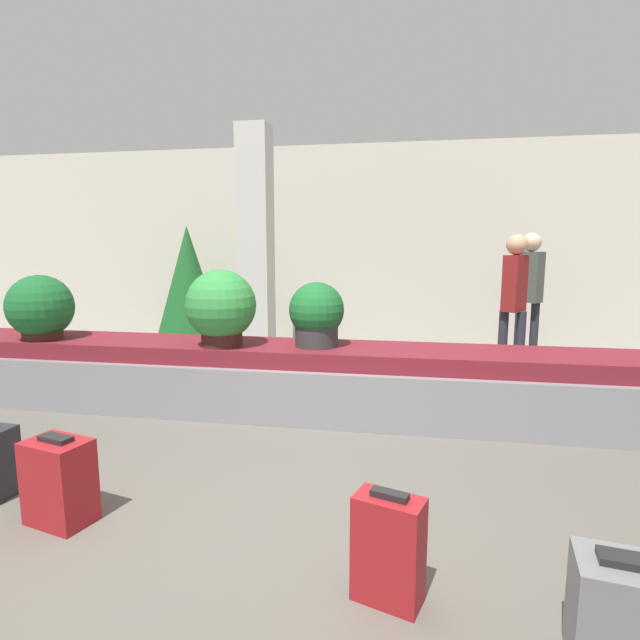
{
  "coord_description": "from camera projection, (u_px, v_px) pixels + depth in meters",
  "views": [
    {
      "loc": [
        0.81,
        -2.86,
        1.62
      ],
      "look_at": [
        0.0,
        1.72,
        0.91
      ],
      "focal_mm": 28.0,
      "sensor_mm": 36.0,
      "label": 1
    }
  ],
  "objects": [
    {
      "name": "ground_plane",
      "position": [
        273.0,
        502.0,
        3.17
      ],
      "size": [
        18.0,
        18.0,
        0.0
      ],
      "primitive_type": "plane",
      "color": "#59544C"
    },
    {
      "name": "back_wall",
      "position": [
        359.0,
        245.0,
        8.14
      ],
      "size": [
        18.0,
        0.06,
        3.2
      ],
      "color": "beige",
      "rests_on": "ground_plane"
    },
    {
      "name": "carousel",
      "position": [
        320.0,
        381.0,
        4.8
      ],
      "size": [
        8.27,
        0.91,
        0.66
      ],
      "color": "gray",
      "rests_on": "ground_plane"
    },
    {
      "name": "pillar",
      "position": [
        256.0,
        246.0,
        6.86
      ],
      "size": [
        0.42,
        0.42,
        3.2
      ],
      "color": "silver",
      "rests_on": "ground_plane"
    },
    {
      "name": "suitcase_0",
      "position": [
        619.0,
        617.0,
        1.88
      ],
      "size": [
        0.37,
        0.32,
        0.48
      ],
      "rotation": [
        0.0,
        0.0,
        -0.16
      ],
      "color": "slate",
      "rests_on": "ground_plane"
    },
    {
      "name": "suitcase_1",
      "position": [
        388.0,
        549.0,
        2.26
      ],
      "size": [
        0.35,
        0.26,
        0.53
      ],
      "rotation": [
        0.0,
        0.0,
        -0.32
      ],
      "color": "maroon",
      "rests_on": "ground_plane"
    },
    {
      "name": "suitcase_3",
      "position": [
        59.0,
        481.0,
        2.91
      ],
      "size": [
        0.42,
        0.33,
        0.53
      ],
      "rotation": [
        0.0,
        0.0,
        -0.24
      ],
      "color": "maroon",
      "rests_on": "ground_plane"
    },
    {
      "name": "potted_plant_0",
      "position": [
        317.0,
        315.0,
        4.71
      ],
      "size": [
        0.52,
        0.52,
        0.61
      ],
      "color": "#2D2D2D",
      "rests_on": "carousel"
    },
    {
      "name": "potted_plant_1",
      "position": [
        221.0,
        308.0,
        4.71
      ],
      "size": [
        0.67,
        0.67,
        0.72
      ],
      "color": "#381914",
      "rests_on": "carousel"
    },
    {
      "name": "potted_plant_2",
      "position": [
        41.0,
        308.0,
        5.05
      ],
      "size": [
        0.64,
        0.64,
        0.66
      ],
      "color": "#381914",
      "rests_on": "carousel"
    },
    {
      "name": "traveler_0",
      "position": [
        514.0,
        293.0,
        5.89
      ],
      "size": [
        0.33,
        0.37,
        1.74
      ],
      "rotation": [
        0.0,
        0.0,
        -2.17
      ],
      "color": "#282833",
      "rests_on": "ground_plane"
    },
    {
      "name": "traveler_1",
      "position": [
        529.0,
        286.0,
        6.69
      ],
      "size": [
        0.36,
        0.35,
        1.77
      ],
      "rotation": [
        0.0,
        0.0,
        -0.77
      ],
      "color": "#282833",
      "rests_on": "ground_plane"
    },
    {
      "name": "decorated_tree",
      "position": [
        189.0,
        282.0,
        7.76
      ],
      "size": [
        1.02,
        1.02,
        1.9
      ],
      "color": "#4C331E",
      "rests_on": "ground_plane"
    }
  ]
}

